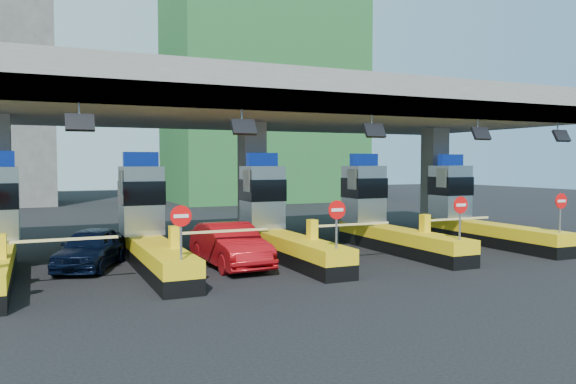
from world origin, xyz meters
name	(u,v)px	position (x,y,z in m)	size (l,w,h in m)	color
ground	(279,258)	(0.00, 0.00, 0.00)	(120.00, 120.00, 0.00)	black
toll_canopy	(253,108)	(0.00, 2.87, 6.13)	(28.00, 12.09, 7.00)	slate
toll_lane_left	(149,228)	(-5.00, 0.28, 1.40)	(4.43, 8.00, 4.16)	black
toll_lane_center	(276,222)	(0.00, 0.28, 1.40)	(4.43, 8.00, 4.16)	black
toll_lane_right	(382,217)	(5.00, 0.28, 1.40)	(4.43, 8.00, 4.16)	black
toll_lane_far_right	(472,213)	(10.00, 0.28, 1.40)	(4.43, 8.00, 4.16)	black
bg_building_scaffold	(262,59)	(12.00, 32.00, 14.00)	(18.00, 12.00, 28.00)	#1E5926
van	(91,248)	(-6.97, 0.73, 0.72)	(1.71, 4.25, 1.45)	black
red_car	(230,245)	(-2.36, -1.00, 0.78)	(1.66, 4.75, 1.57)	#A40C12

